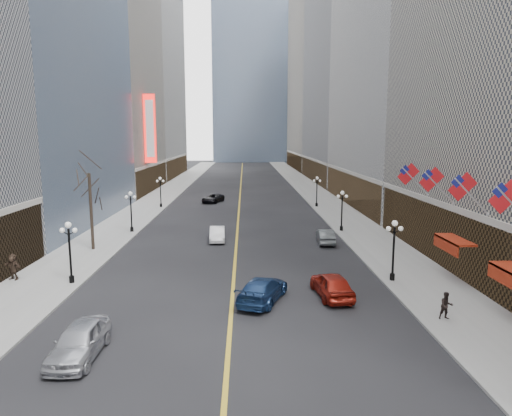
{
  "coord_description": "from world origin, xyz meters",
  "views": [
    {
      "loc": [
        0.86,
        -2.35,
        10.74
      ],
      "look_at": [
        1.42,
        19.99,
        7.2
      ],
      "focal_mm": 32.0,
      "sensor_mm": 36.0,
      "label": 1
    }
  ],
  "objects": [
    {
      "name": "theatre_marquee",
      "position": [
        -15.88,
        80.0,
        12.0
      ],
      "size": [
        2.0,
        0.55,
        12.0
      ],
      "color": "red",
      "rests_on": "ground"
    },
    {
      "name": "lane_line",
      "position": [
        0.0,
        80.0,
        0.01
      ],
      "size": [
        0.25,
        200.0,
        0.02
      ],
      "primitive_type": "cube",
      "color": "gold",
      "rests_on": "ground"
    },
    {
      "name": "streetlamp_west_1",
      "position": [
        -11.8,
        30.0,
        2.9
      ],
      "size": [
        1.26,
        0.44,
        4.52
      ],
      "color": "black",
      "rests_on": "sidewalk_west"
    },
    {
      "name": "bldg_west_d",
      "position": [
        -29.92,
        121.0,
        36.17
      ],
      "size": [
        26.6,
        38.6,
        72.8
      ],
      "color": "silver",
      "rests_on": "ground"
    },
    {
      "name": "car_nb_mid",
      "position": [
        -2.0,
        43.82,
        0.72
      ],
      "size": [
        1.75,
        4.43,
        1.44
      ],
      "primitive_type": "imported",
      "rotation": [
        0.0,
        0.0,
        0.05
      ],
      "color": "white",
      "rests_on": "ground"
    },
    {
      "name": "car_sb_far",
      "position": [
        9.0,
        42.43,
        0.73
      ],
      "size": [
        1.81,
        4.52,
        1.46
      ],
      "primitive_type": "imported",
      "rotation": [
        0.0,
        0.0,
        3.08
      ],
      "color": "#52585B",
      "rests_on": "ground"
    },
    {
      "name": "streetlamp_west_3",
      "position": [
        -11.8,
        66.0,
        2.9
      ],
      "size": [
        1.26,
        0.44,
        4.52
      ],
      "color": "black",
      "rests_on": "sidewalk_west"
    },
    {
      "name": "streetlamp_east_3",
      "position": [
        11.8,
        66.0,
        2.9
      ],
      "size": [
        1.26,
        0.44,
        4.52
      ],
      "color": "black",
      "rests_on": "sidewalk_east"
    },
    {
      "name": "bldg_east_c",
      "position": [
        29.88,
        106.0,
        24.18
      ],
      "size": [
        26.6,
        40.6,
        48.8
      ],
      "color": "gray",
      "rests_on": "ground"
    },
    {
      "name": "bldg_west_c",
      "position": [
        -29.88,
        87.0,
        25.19
      ],
      "size": [
        26.6,
        30.6,
        50.8
      ],
      "color": "#A99F8C",
      "rests_on": "ground"
    },
    {
      "name": "streetlamp_west_2",
      "position": [
        -11.8,
        48.0,
        2.9
      ],
      "size": [
        1.26,
        0.44,
        4.52
      ],
      "color": "black",
      "rests_on": "sidewalk_west"
    },
    {
      "name": "tree_west_far",
      "position": [
        -13.5,
        40.0,
        6.24
      ],
      "size": [
        3.6,
        3.6,
        7.92
      ],
      "color": "#2D231C",
      "rests_on": "sidewalk_west"
    },
    {
      "name": "car_nb_far",
      "position": [
        -4.32,
        71.39,
        0.71
      ],
      "size": [
        3.86,
        5.57,
        1.41
      ],
      "primitive_type": "imported",
      "rotation": [
        0.0,
        0.0,
        -0.33
      ],
      "color": "black",
      "rests_on": "ground"
    },
    {
      "name": "flag_4",
      "position": [
        15.31,
        32.0,
        7.29
      ],
      "size": [
        2.87,
        0.12,
        2.87
      ],
      "color": "#B2B2B7",
      "rests_on": "ground"
    },
    {
      "name": "car_sb_mid",
      "position": [
        6.7,
        26.97,
        0.85
      ],
      "size": [
        2.56,
        5.18,
        1.7
      ],
      "primitive_type": "imported",
      "rotation": [
        0.0,
        0.0,
        3.26
      ],
      "color": "maroon",
      "rests_on": "ground"
    },
    {
      "name": "sidewalk_west",
      "position": [
        -14.0,
        70.0,
        0.07
      ],
      "size": [
        6.0,
        230.0,
        0.15
      ],
      "primitive_type": "cube",
      "color": "gray",
      "rests_on": "ground"
    },
    {
      "name": "bldg_east_d",
      "position": [
        29.9,
        149.0,
        31.17
      ],
      "size": [
        26.6,
        46.6,
        62.8
      ],
      "color": "#A99F8C",
      "rests_on": "ground"
    },
    {
      "name": "awning_c",
      "position": [
        16.11,
        30.0,
        3.08
      ],
      "size": [
        1.4,
        4.0,
        0.93
      ],
      "color": "maroon",
      "rests_on": "ground"
    },
    {
      "name": "ped_west_far",
      "position": [
        -16.4,
        30.84,
        1.13
      ],
      "size": [
        1.88,
        1.22,
        1.97
      ],
      "primitive_type": "imported",
      "rotation": [
        0.0,
        0.0,
        -0.42
      ],
      "color": "#32251C",
      "rests_on": "sidewalk_west"
    },
    {
      "name": "streetlamp_east_2",
      "position": [
        11.8,
        48.0,
        2.9
      ],
      "size": [
        1.26,
        0.44,
        4.52
      ],
      "color": "black",
      "rests_on": "sidewalk_east"
    },
    {
      "name": "car_nb_near",
      "position": [
        -7.24,
        18.81,
        0.85
      ],
      "size": [
        2.1,
        5.02,
        1.7
      ],
      "primitive_type": "imported",
      "rotation": [
        0.0,
        0.0,
        -0.02
      ],
      "color": "silver",
      "rests_on": "ground"
    },
    {
      "name": "streetlamp_east_1",
      "position": [
        11.8,
        30.0,
        2.9
      ],
      "size": [
        1.26,
        0.44,
        4.52
      ],
      "color": "black",
      "rests_on": "sidewalk_east"
    },
    {
      "name": "flag_3",
      "position": [
        15.31,
        27.0,
        7.29
      ],
      "size": [
        2.87,
        0.12,
        2.87
      ],
      "color": "#B2B2B7",
      "rests_on": "ground"
    },
    {
      "name": "flag_5",
      "position": [
        15.31,
        37.0,
        7.29
      ],
      "size": [
        2.87,
        0.12,
        2.87
      ],
      "color": "#B2B2B7",
      "rests_on": "ground"
    },
    {
      "name": "flag_2",
      "position": [
        15.31,
        22.0,
        7.29
      ],
      "size": [
        2.87,
        0.12,
        2.87
      ],
      "color": "#B2B2B7",
      "rests_on": "ground"
    },
    {
      "name": "ped_east_walk",
      "position": [
        12.58,
        22.67,
        0.97
      ],
      "size": [
        0.8,
        0.44,
        1.63
      ],
      "primitive_type": "imported",
      "rotation": [
        0.0,
        0.0,
        0.01
      ],
      "color": "black",
      "rests_on": "sidewalk_east"
    },
    {
      "name": "sidewalk_east",
      "position": [
        14.0,
        70.0,
        0.07
      ],
      "size": [
        6.0,
        230.0,
        0.15
      ],
      "primitive_type": "cube",
      "color": "gray",
      "rests_on": "ground"
    },
    {
      "name": "car_sb_near",
      "position": [
        2.0,
        26.25,
        0.8
      ],
      "size": [
        4.01,
        5.92,
        1.59
      ],
      "primitive_type": "imported",
      "rotation": [
        0.0,
        0.0,
        2.78
      ],
      "color": "navy",
      "rests_on": "ground"
    }
  ]
}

